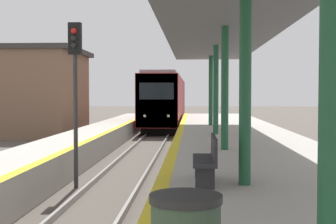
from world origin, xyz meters
name	(u,v)px	position (x,y,z in m)	size (l,w,h in m)	color
train	(167,100)	(0.00, 39.44, 2.15)	(2.68, 23.62, 4.23)	black
signal_mid	(75,73)	(-1.10, 12.00, 3.29)	(0.36, 0.31, 4.72)	#2D2D2D
station_canopy	(225,26)	(3.24, 13.45, 4.81)	(4.01, 28.20, 4.03)	#1E5133
bench	(208,158)	(2.53, 7.95, 1.45)	(0.44, 1.54, 0.92)	#28282D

